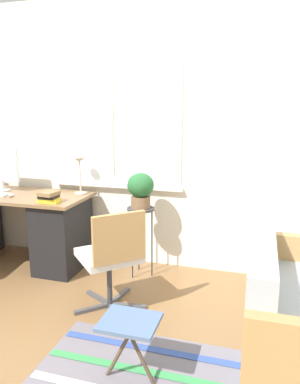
# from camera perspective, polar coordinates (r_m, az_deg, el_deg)

# --- Properties ---
(ground_plane) EXTENTS (14.00, 14.00, 0.00)m
(ground_plane) POSITION_cam_1_polar(r_m,az_deg,el_deg) (3.59, -8.42, -14.41)
(ground_plane) COLOR brown
(wall_back_with_window) EXTENTS (9.00, 0.12, 2.70)m
(wall_back_with_window) POSITION_cam_1_polar(r_m,az_deg,el_deg) (3.92, -4.32, 8.58)
(wall_back_with_window) COLOR white
(wall_back_with_window) RESTS_ON ground_plane
(desk) EXTENTS (1.65, 0.69, 0.76)m
(desk) POSITION_cam_1_polar(r_m,az_deg,el_deg) (4.25, -20.07, -4.93)
(desk) COLOR brown
(desk) RESTS_ON ground_plane
(monitor) EXTENTS (0.42, 0.16, 0.47)m
(monitor) POSITION_cam_1_polar(r_m,az_deg,el_deg) (4.28, -21.78, 3.48)
(monitor) COLOR silver
(monitor) RESTS_ON desk
(mouse) EXTENTS (0.04, 0.07, 0.03)m
(mouse) POSITION_cam_1_polar(r_m,az_deg,el_deg) (4.01, -20.37, -0.44)
(mouse) COLOR silver
(mouse) RESTS_ON desk
(desk_lamp) EXTENTS (0.14, 0.14, 0.41)m
(desk_lamp) POSITION_cam_1_polar(r_m,az_deg,el_deg) (3.92, -10.67, 3.75)
(desk_lamp) COLOR #BCB299
(desk_lamp) RESTS_ON desk
(book_stack) EXTENTS (0.20, 0.19, 0.11)m
(book_stack) POSITION_cam_1_polar(r_m,az_deg,el_deg) (3.66, -15.16, -0.70)
(book_stack) COLOR yellow
(book_stack) RESTS_ON desk
(office_chair_swivel) EXTENTS (0.64, 0.64, 0.87)m
(office_chair_swivel) POSITION_cam_1_polar(r_m,az_deg,el_deg) (3.04, -5.85, -9.67)
(office_chair_swivel) COLOR #47474C
(office_chair_swivel) RESTS_ON ground_plane
(plant_stand) EXTENTS (0.27, 0.27, 0.69)m
(plant_stand) POSITION_cam_1_polar(r_m,az_deg,el_deg) (3.63, -1.41, -3.73)
(plant_stand) COLOR #333338
(plant_stand) RESTS_ON ground_plane
(potted_plant) EXTENTS (0.26, 0.26, 0.34)m
(potted_plant) POSITION_cam_1_polar(r_m,az_deg,el_deg) (3.56, -1.44, 0.51)
(potted_plant) COLOR brown
(potted_plant) RESTS_ON plant_stand
(floor_rug_striped) EXTENTS (1.52, 0.79, 0.01)m
(floor_rug_striped) POSITION_cam_1_polar(r_m,az_deg,el_deg) (2.60, 1.05, -25.99)
(floor_rug_striped) COLOR slate
(floor_rug_striped) RESTS_ON ground_plane
(folding_stool) EXTENTS (0.34, 0.29, 0.41)m
(folding_stool) POSITION_cam_1_polar(r_m,az_deg,el_deg) (2.36, -3.12, -19.87)
(folding_stool) COLOR slate
(folding_stool) RESTS_ON ground_plane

